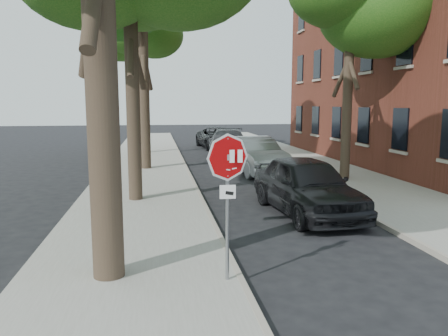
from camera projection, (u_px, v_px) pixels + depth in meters
The scene contains 12 objects.
ground at pixel (265, 283), 7.92m from camera, with size 120.00×120.00×0.00m, color black.
sidewalk_left at pixel (143, 176), 19.25m from camera, with size 4.00×55.00×0.12m, color gray.
sidewalk_right at pixel (326, 171), 20.55m from camera, with size 4.00×55.00×0.12m, color gray.
curb_left at pixel (189, 175), 19.56m from camera, with size 0.12×55.00×0.13m, color #9E9384.
curb_right at pixel (284, 172), 20.24m from camera, with size 0.12×55.00×0.13m, color #9E9384.
stop_sign at pixel (228, 179), 7.50m from camera, with size 0.76×0.34×2.61m.
tree_far at pixel (140, 39), 27.07m from camera, with size 5.29×4.91×9.33m.
tree_right at pixel (350, 4), 17.65m from camera, with size 5.29×4.91×9.33m.
car_a at pixel (307, 185), 12.79m from camera, with size 2.01×5.00×1.70m, color black.
car_b at pixel (254, 155), 20.28m from camera, with size 1.79×5.13×1.69m, color gray.
car_c at pixel (228, 144), 25.90m from camera, with size 2.37×5.84×1.69m, color #46464B.
car_d at pixel (218, 138), 31.75m from camera, with size 2.50×5.43×1.51m, color black.
Camera 1 is at (-1.90, -7.32, 3.23)m, focal length 35.00 mm.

